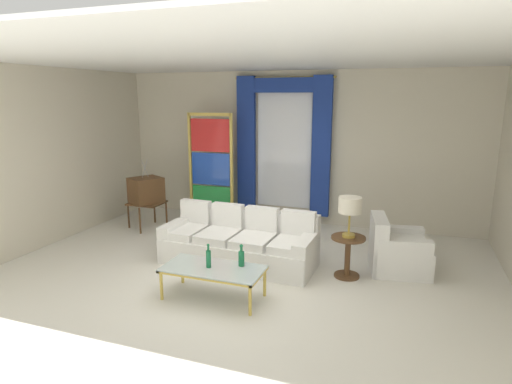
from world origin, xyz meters
TOP-DOWN VIEW (x-y plane):
  - ground_plane at (0.00, 0.00)m, footprint 16.00×16.00m
  - wall_rear at (0.00, 3.06)m, footprint 8.00×0.12m
  - wall_left at (-3.66, 0.60)m, footprint 0.12×7.00m
  - ceiling_slab at (0.00, 0.80)m, footprint 8.00×7.60m
  - curtained_window at (-0.21, 2.89)m, footprint 2.00×0.17m
  - couch_white_long at (-0.19, 0.57)m, footprint 2.37×1.00m
  - coffee_table at (-0.06, -0.68)m, footprint 1.27×0.61m
  - bottle_blue_decanter at (-0.12, -0.69)m, footprint 0.06×0.06m
  - bottle_crystal_tall at (0.25, -0.51)m, footprint 0.08×0.08m
  - vintage_tv at (-2.55, 1.59)m, footprint 0.73×0.76m
  - armchair_white at (2.07, 1.02)m, footprint 0.94×0.93m
  - stained_glass_divider at (-1.53, 2.35)m, footprint 0.95×0.05m
  - peacock_figurine at (-1.00, 1.95)m, footprint 0.44×0.60m
  - round_side_table at (1.44, 0.55)m, footprint 0.48×0.48m
  - table_lamp_brass at (1.44, 0.55)m, footprint 0.32×0.32m

SIDE VIEW (x-z plane):
  - ground_plane at x=0.00m, z-range 0.00..0.00m
  - peacock_figurine at x=-1.00m, z-range -0.03..0.47m
  - armchair_white at x=2.07m, z-range -0.11..0.69m
  - couch_white_long at x=-0.19m, z-range -0.12..0.74m
  - round_side_table at x=1.44m, z-range 0.06..0.65m
  - coffee_table at x=-0.06m, z-range 0.17..0.58m
  - bottle_crystal_tall at x=0.25m, z-range 0.38..0.67m
  - bottle_blue_decanter at x=-0.12m, z-range 0.38..0.69m
  - vintage_tv at x=-2.55m, z-range 0.06..1.40m
  - table_lamp_brass at x=1.44m, z-range 0.74..1.31m
  - stained_glass_divider at x=-1.53m, z-range -0.04..2.16m
  - wall_rear at x=0.00m, z-range 0.00..3.00m
  - wall_left at x=-3.66m, z-range 0.00..3.00m
  - curtained_window at x=-0.21m, z-range 0.39..3.09m
  - ceiling_slab at x=0.00m, z-range 3.00..3.04m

